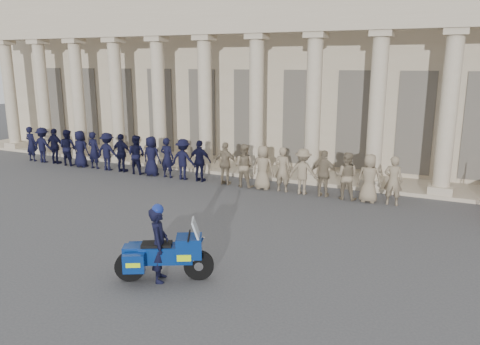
% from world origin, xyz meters
% --- Properties ---
extents(ground, '(90.00, 90.00, 0.00)m').
position_xyz_m(ground, '(0.00, 0.00, 0.00)').
color(ground, '#414143').
rests_on(ground, ground).
extents(building, '(40.00, 12.50, 9.00)m').
position_xyz_m(building, '(-0.00, 14.74, 4.52)').
color(building, tan).
rests_on(building, ground).
extents(officer_rank, '(18.98, 0.69, 1.82)m').
position_xyz_m(officer_rank, '(-4.37, 6.09, 0.91)').
color(officer_rank, black).
rests_on(officer_rank, ground).
extents(motorcycle, '(2.15, 1.51, 1.51)m').
position_xyz_m(motorcycle, '(0.91, -2.53, 0.66)').
color(motorcycle, black).
rests_on(motorcycle, ground).
extents(rider, '(0.70, 0.79, 1.91)m').
position_xyz_m(rider, '(0.79, -2.59, 0.95)').
color(rider, black).
rests_on(rider, ground).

